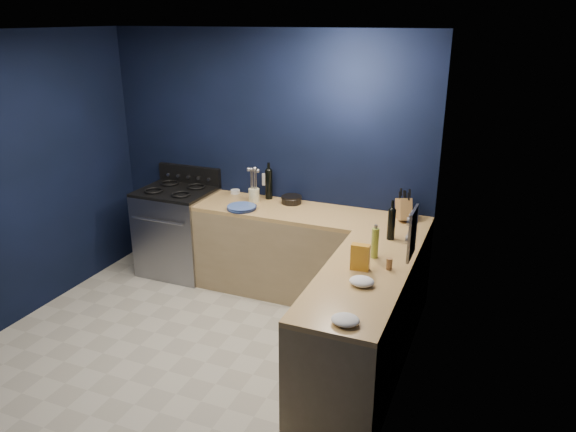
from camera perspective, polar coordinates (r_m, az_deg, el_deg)
The scene contains 28 objects.
floor at distance 4.83m, azimuth -10.94°, elevation -14.34°, with size 3.50×3.50×0.02m, color #ABA695.
ceiling at distance 4.00m, azimuth -13.54°, elevation 18.42°, with size 3.50×3.50×0.02m, color silver.
wall_back at distance 5.70m, azimuth -2.23°, elevation 6.00°, with size 3.50×0.02×2.60m, color black.
wall_right at distance 3.60m, azimuth 11.90°, elevation -3.13°, with size 0.02×3.50×2.60m, color black.
wall_left at distance 5.40m, azimuth -27.84°, elevation 2.81°, with size 0.02×3.50×2.60m, color black.
cab_back at distance 5.49m, azimuth 2.21°, elevation -4.20°, with size 2.30×0.63×0.86m, color #937D58.
top_back at distance 5.32m, azimuth 2.27°, elevation 0.21°, with size 2.30×0.63×0.04m, color olive.
cab_right at distance 4.30m, azimuth 7.47°, elevation -11.79°, with size 0.63×1.67×0.86m, color #937D58.
top_right at distance 4.08m, azimuth 7.76°, elevation -6.42°, with size 0.63×1.67×0.04m, color olive.
gas_range at distance 6.12m, azimuth -11.42°, elevation -1.68°, with size 0.76×0.66×0.92m, color gray.
oven_door at distance 5.88m, azimuth -13.08°, elevation -2.82°, with size 0.59×0.02×0.42m, color black.
cooktop at distance 5.96m, azimuth -11.73°, elevation 2.57°, with size 0.76×0.66×0.03m, color black.
backguard at distance 6.17m, azimuth -10.27°, elevation 4.29°, with size 0.76×0.06×0.20m, color black.
spice_panel at distance 4.15m, azimuth 12.90°, elevation -1.79°, with size 0.02×0.28×0.38m, color gray.
wall_outlet at distance 5.74m, azimuth -2.29°, elevation 3.82°, with size 0.09×0.02×0.13m, color white.
plate_stack at distance 5.40m, azimuth -4.90°, elevation 0.89°, with size 0.28×0.28×0.04m, color #305D94.
ramekin at distance 5.90m, azimuth -5.55°, elevation 2.55°, with size 0.10×0.10×0.04m, color white.
utensil_crock at distance 5.60m, azimuth -3.58°, elevation 2.19°, with size 0.11×0.11×0.14m, color beige.
wine_bottle_back at distance 5.67m, azimuth -2.02°, elevation 3.31°, with size 0.08×0.08×0.31m, color black.
lemon_basket at distance 5.55m, azimuth 0.37°, elevation 1.73°, with size 0.20×0.20×0.08m, color black.
knife_block at distance 5.20m, azimuth 12.02°, elevation 0.71°, with size 0.11×0.19×0.21m, color olive.
wine_bottle_right at distance 4.71m, azimuth 10.77°, elevation -0.88°, with size 0.07×0.07×0.27m, color black.
oil_bottle at distance 4.33m, azimuth 9.09°, elevation -2.82°, with size 0.06×0.06×0.25m, color olive.
spice_jar_near at distance 4.36m, azimuth 7.66°, elevation -3.65°, with size 0.04×0.04×0.10m, color olive.
spice_jar_far at distance 4.18m, azimuth 10.55°, elevation -4.95°, with size 0.05×0.05×0.09m, color olive.
crouton_bag at distance 4.12m, azimuth 7.57°, elevation -4.30°, with size 0.14×0.06×0.20m, color #A32210.
towel_front at distance 3.92m, azimuth 7.73°, elevation -6.80°, with size 0.18×0.15×0.06m, color white.
towel_end at distance 3.45m, azimuth 6.03°, elevation -10.76°, with size 0.18×0.16×0.05m, color white.
Camera 1 is at (2.30, -3.27, 2.70)m, focal length 33.95 mm.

